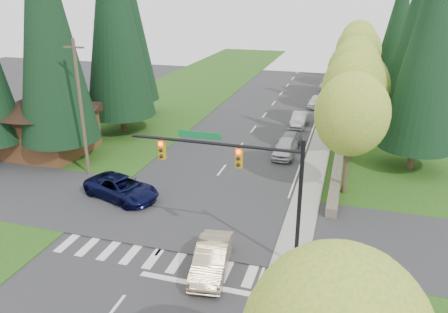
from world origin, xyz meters
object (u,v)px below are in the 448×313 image
at_px(parked_car_b, 289,141).
at_px(parked_car_e, 327,84).
at_px(parked_car_d, 316,101).
at_px(sedan_champagne, 212,258).
at_px(suv_navy, 122,188).
at_px(parked_car_a, 285,148).
at_px(parked_car_c, 299,119).

bearing_deg(parked_car_b, parked_car_e, 91.44).
bearing_deg(parked_car_d, sedan_champagne, -88.70).
xyz_separation_m(parked_car_b, parked_car_e, (1.40, 25.94, -0.01)).
xyz_separation_m(suv_navy, parked_car_d, (10.14, 28.16, -0.08)).
xyz_separation_m(parked_car_a, parked_car_b, (0.00, 2.05, -0.11)).
relative_size(suv_navy, parked_car_a, 1.26).
xyz_separation_m(parked_car_c, parked_car_d, (0.93, 8.15, 0.01)).
distance_m(sedan_champagne, parked_car_c, 26.02).
bearing_deg(parked_car_e, parked_car_b, -87.42).
relative_size(parked_car_c, parked_car_e, 0.96).
height_order(suv_navy, parked_car_a, suv_navy).
distance_m(parked_car_b, parked_car_e, 25.98).
height_order(parked_car_c, parked_car_d, parked_car_d).
bearing_deg(sedan_champagne, parked_car_b, 79.59).
distance_m(suv_navy, parked_car_c, 22.03).
height_order(suv_navy, parked_car_b, suv_navy).
xyz_separation_m(parked_car_b, parked_car_d, (0.93, 15.15, 0.05)).
distance_m(suv_navy, parked_car_a, 14.31).
bearing_deg(sedan_champagne, parked_car_d, 79.28).
bearing_deg(parked_car_c, parked_car_b, -88.93).
height_order(suv_navy, parked_car_e, suv_navy).
bearing_deg(parked_car_b, parked_car_a, -85.47).
xyz_separation_m(parked_car_a, parked_car_c, (0.00, 9.05, -0.06)).
relative_size(parked_car_a, parked_car_d, 1.08).
height_order(suv_navy, parked_car_d, suv_navy).
bearing_deg(parked_car_b, sedan_champagne, -88.29).
height_order(parked_car_d, parked_car_e, parked_car_d).
relative_size(parked_car_a, parked_car_b, 1.00).
height_order(parked_car_a, parked_car_e, parked_car_a).
bearing_deg(parked_car_a, parked_car_e, 88.39).
distance_m(parked_car_a, parked_car_d, 17.23).
bearing_deg(parked_car_c, parked_car_e, 86.84).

